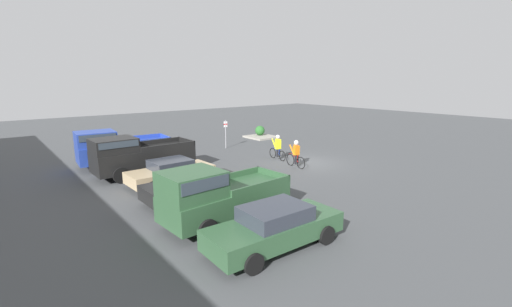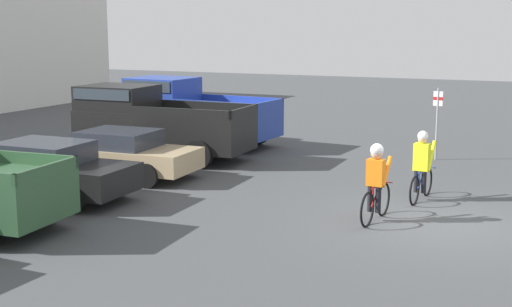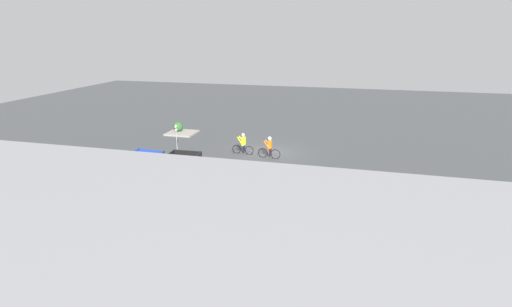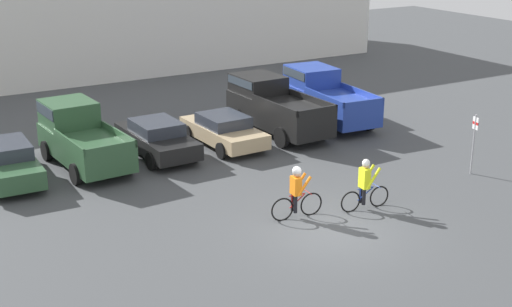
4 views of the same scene
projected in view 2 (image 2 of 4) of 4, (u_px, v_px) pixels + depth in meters
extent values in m
plane|color=#424447|center=(441.00, 223.00, 15.04)|extent=(80.00, 80.00, 0.00)
cube|color=#2D5133|center=(17.00, 157.00, 14.95)|extent=(0.25, 3.00, 0.25)
cube|color=#2D5133|center=(47.00, 171.00, 13.58)|extent=(1.95, 0.19, 0.25)
cylinder|color=black|center=(42.00, 206.00, 14.97)|extent=(0.26, 0.78, 0.77)
cube|color=black|center=(45.00, 174.00, 17.05)|extent=(1.83, 4.47, 0.63)
cube|color=#2D333D|center=(44.00, 152.00, 16.95)|extent=(1.62, 2.03, 0.47)
cylinder|color=black|center=(24.00, 173.00, 18.45)|extent=(0.19, 0.67, 0.67)
cylinder|color=black|center=(71.00, 199.00, 15.76)|extent=(0.19, 0.67, 0.67)
cylinder|color=black|center=(116.00, 183.00, 17.35)|extent=(0.19, 0.67, 0.67)
cube|color=tan|center=(120.00, 157.00, 19.49)|extent=(1.91, 4.36, 0.57)
cube|color=#2D333D|center=(119.00, 139.00, 19.40)|extent=(1.66, 1.99, 0.45)
cylinder|color=black|center=(58.00, 168.00, 19.24)|extent=(0.20, 0.65, 0.64)
cylinder|color=black|center=(97.00, 156.00, 20.86)|extent=(0.20, 0.65, 0.64)
cylinder|color=black|center=(147.00, 176.00, 18.21)|extent=(0.20, 0.65, 0.64)
cylinder|color=black|center=(180.00, 163.00, 19.83)|extent=(0.20, 0.65, 0.64)
cube|color=black|center=(164.00, 129.00, 22.06)|extent=(2.10, 5.53, 1.10)
cube|color=black|center=(118.00, 97.00, 22.51)|extent=(1.86, 2.23, 0.76)
cube|color=#333D47|center=(118.00, 92.00, 22.48)|extent=(1.92, 2.06, 0.33)
cube|color=black|center=(180.00, 113.00, 20.66)|extent=(0.15, 3.29, 0.25)
cube|color=black|center=(209.00, 106.00, 22.38)|extent=(0.15, 3.29, 0.25)
cube|color=black|center=(244.00, 112.00, 20.91)|extent=(1.97, 0.12, 0.25)
cylinder|color=black|center=(100.00, 147.00, 21.89)|extent=(0.24, 0.86, 0.85)
cylinder|color=black|center=(134.00, 137.00, 23.68)|extent=(0.24, 0.86, 0.85)
cylinder|color=black|center=(199.00, 154.00, 20.61)|extent=(0.24, 0.86, 0.85)
cylinder|color=black|center=(227.00, 144.00, 22.40)|extent=(0.24, 0.86, 0.85)
cube|color=#233D9E|center=(201.00, 119.00, 24.66)|extent=(2.46, 5.54, 1.02)
cube|color=#233D9E|center=(163.00, 90.00, 25.25)|extent=(2.02, 2.31, 0.86)
cube|color=#333D47|center=(162.00, 84.00, 25.22)|extent=(2.07, 2.14, 0.38)
cube|color=#233D9E|center=(213.00, 105.00, 23.20)|extent=(0.35, 3.23, 0.25)
cube|color=#233D9E|center=(242.00, 100.00, 24.87)|extent=(0.35, 3.23, 0.25)
cube|color=#233D9E|center=(269.00, 105.00, 23.29)|extent=(2.01, 0.25, 0.25)
cylinder|color=black|center=(145.00, 132.00, 24.66)|extent=(0.29, 0.89, 0.87)
cylinder|color=black|center=(178.00, 125.00, 26.40)|extent=(0.29, 0.89, 0.87)
cylinder|color=black|center=(228.00, 140.00, 23.08)|extent=(0.29, 0.89, 0.87)
cylinder|color=black|center=(257.00, 132.00, 24.82)|extent=(0.29, 0.89, 0.87)
torus|color=black|center=(428.00, 182.00, 17.47)|extent=(0.71, 0.12, 0.71)
torus|color=black|center=(414.00, 191.00, 16.54)|extent=(0.71, 0.12, 0.71)
cylinder|color=#233D9E|center=(421.00, 179.00, 16.97)|extent=(0.56, 0.09, 0.38)
cylinder|color=#233D9E|center=(422.00, 171.00, 16.94)|extent=(0.59, 0.09, 0.04)
cylinder|color=#233D9E|center=(419.00, 181.00, 16.81)|extent=(0.04, 0.04, 0.35)
cylinder|color=#233D9E|center=(427.00, 167.00, 17.28)|extent=(0.07, 0.46, 0.02)
cylinder|color=black|center=(416.00, 181.00, 16.93)|extent=(0.13, 0.13, 0.53)
cylinder|color=black|center=(424.00, 182.00, 16.84)|extent=(0.13, 0.13, 0.53)
cube|color=yellow|center=(422.00, 157.00, 16.83)|extent=(0.27, 0.38, 0.65)
cylinder|color=yellow|center=(417.00, 155.00, 17.09)|extent=(0.54, 0.14, 0.70)
cylinder|color=yellow|center=(431.00, 156.00, 16.93)|extent=(0.54, 0.14, 0.70)
sphere|color=tan|center=(423.00, 138.00, 16.77)|extent=(0.23, 0.23, 0.23)
sphere|color=silver|center=(423.00, 136.00, 16.76)|extent=(0.25, 0.25, 0.25)
torus|color=black|center=(384.00, 199.00, 15.63)|extent=(0.76, 0.12, 0.76)
torus|color=black|center=(367.00, 210.00, 14.76)|extent=(0.76, 0.12, 0.76)
cylinder|color=maroon|center=(376.00, 196.00, 15.16)|extent=(0.53, 0.09, 0.40)
cylinder|color=maroon|center=(376.00, 186.00, 15.12)|extent=(0.56, 0.09, 0.04)
cylinder|color=maroon|center=(373.00, 198.00, 15.01)|extent=(0.04, 0.04, 0.37)
cylinder|color=maroon|center=(382.00, 182.00, 15.44)|extent=(0.07, 0.46, 0.02)
cylinder|color=black|center=(370.00, 199.00, 15.13)|extent=(0.13, 0.13, 0.56)
cylinder|color=black|center=(378.00, 200.00, 15.04)|extent=(0.13, 0.13, 0.56)
cube|color=orange|center=(376.00, 172.00, 15.02)|extent=(0.27, 0.38, 0.57)
cylinder|color=orange|center=(372.00, 170.00, 15.28)|extent=(0.51, 0.14, 0.62)
cylinder|color=orange|center=(387.00, 171.00, 15.12)|extent=(0.51, 0.14, 0.62)
sphere|color=tan|center=(377.00, 153.00, 14.97)|extent=(0.26, 0.26, 0.26)
sphere|color=silver|center=(377.00, 150.00, 14.96)|extent=(0.28, 0.28, 0.28)
cylinder|color=#9E9EA3|center=(437.00, 124.00, 21.92)|extent=(0.06, 0.06, 2.22)
cube|color=white|center=(438.00, 99.00, 21.78)|extent=(0.07, 0.30, 0.45)
cube|color=red|center=(438.00, 99.00, 21.78)|extent=(0.08, 0.30, 0.10)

